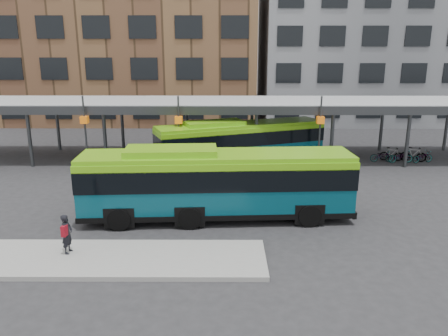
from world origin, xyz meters
TOP-DOWN VIEW (x-y plane):
  - ground at (0.00, 0.00)m, footprint 120.00×120.00m
  - boarding_island at (-5.50, -3.00)m, footprint 14.00×3.00m
  - canopy at (-0.06, 12.87)m, footprint 40.00×6.53m
  - building_brick at (-10.00, 32.00)m, footprint 26.00×14.00m
  - building_grey at (16.00, 32.00)m, footprint 24.00×14.00m
  - bus_front at (-0.47, 1.34)m, footprint 12.44×3.32m
  - bus_rear at (0.97, 10.87)m, footprint 11.52×6.50m
  - pedestrian at (-5.98, -2.66)m, footprint 0.42×0.62m
  - bike_rack at (12.34, 11.86)m, footprint 4.41×1.40m

SIDE VIEW (x-z plane):
  - ground at x=0.00m, z-range 0.00..0.00m
  - boarding_island at x=-5.50m, z-range 0.00..0.18m
  - bike_rack at x=12.34m, z-range -0.06..0.98m
  - pedestrian at x=-5.98m, z-range 0.19..1.72m
  - bus_rear at x=0.97m, z-range 0.07..3.22m
  - bus_front at x=-0.47m, z-range 0.07..3.47m
  - canopy at x=-0.06m, z-range 1.51..6.31m
  - building_grey at x=16.00m, z-range 0.00..20.00m
  - building_brick at x=-10.00m, z-range 0.00..22.00m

